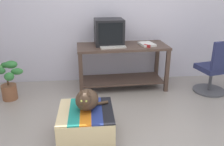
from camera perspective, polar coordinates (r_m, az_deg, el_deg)
The scene contains 12 objects.
ground_plane at distance 2.79m, azimuth 3.21°, elevation -16.86°, with size 14.00×14.00×0.00m, color #9E9389.
back_wall at distance 4.27m, azimuth -0.55°, elevation 15.25°, with size 8.00×0.10×2.60m, color silver.
desk at distance 4.01m, azimuth 2.44°, elevation 3.31°, with size 1.50×0.68×0.75m.
tv_monitor at distance 3.95m, azimuth -0.73°, elevation 9.67°, with size 0.48×0.43×0.42m.
keyboard at distance 3.78m, azimuth 0.21°, elevation 6.19°, with size 0.40×0.15×0.02m, color beige.
book at distance 3.99m, azimuth 8.27°, elevation 6.81°, with size 0.22×0.28×0.03m, color white.
ottoman_with_blanket at distance 2.82m, azimuth -6.13°, elevation -12.01°, with size 0.61×0.63×0.36m.
cat at distance 2.69m, azimuth -5.99°, elevation -6.29°, with size 0.40×0.36×0.29m.
potted_plant at distance 3.98m, azimuth -23.38°, elevation -1.71°, with size 0.43×0.32×0.59m.
office_chair at distance 4.17m, azimuth 23.17°, elevation 0.53°, with size 0.52×0.52×0.89m.
stapler at distance 3.86m, azimuth 8.33°, elevation 6.39°, with size 0.04×0.11×0.04m, color #A31E1E.
pen at distance 4.09m, azimuth 8.47°, elevation 6.96°, with size 0.01×0.01×0.14m, color black.
Camera 1 is at (-0.35, -2.19, 1.70)m, focal length 38.49 mm.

